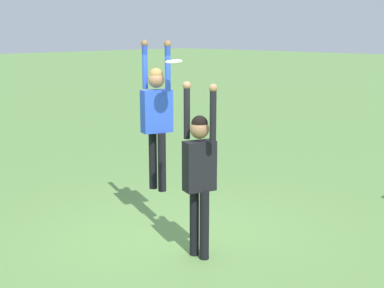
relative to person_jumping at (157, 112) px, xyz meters
The scene contains 4 objects.
ground_plane 1.78m from the person_jumping, 20.30° to the right, with size 120.00×120.00×0.00m, color #608C47.
person_jumping is the anchor object (origin of this frame).
person_defending 1.47m from the person_jumping, 19.90° to the right, with size 0.54×0.43×2.23m.
frisbee 0.96m from the person_jumping, 19.42° to the right, with size 0.22×0.22×0.04m.
Camera 1 is at (5.16, -4.93, 2.83)m, focal length 50.00 mm.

